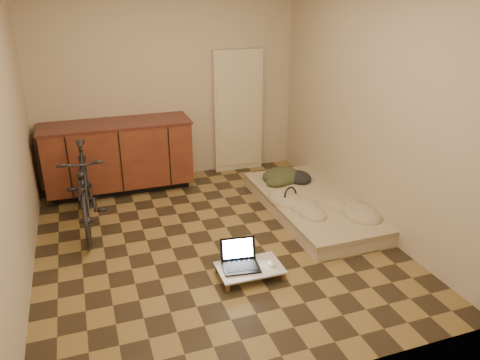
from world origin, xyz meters
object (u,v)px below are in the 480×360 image
object	(u,v)px
futon	(312,205)
laptop	(240,260)
lap_desk	(250,268)
bicycle	(84,184)

from	to	relation	value
futon	laptop	distance (m)	1.55
futon	lap_desk	size ratio (longest dim) A/B	3.43
futon	lap_desk	xyz separation A→B (m)	(-1.16, -1.00, -0.00)
bicycle	lap_desk	size ratio (longest dim) A/B	2.65
lap_desk	laptop	world-z (taller)	laptop
lap_desk	futon	bearing A→B (deg)	41.32
futon	laptop	xyz separation A→B (m)	(-1.24, -0.94, 0.06)
bicycle	futon	size ratio (longest dim) A/B	0.77
lap_desk	laptop	bearing A→B (deg)	140.57
futon	laptop	world-z (taller)	laptop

